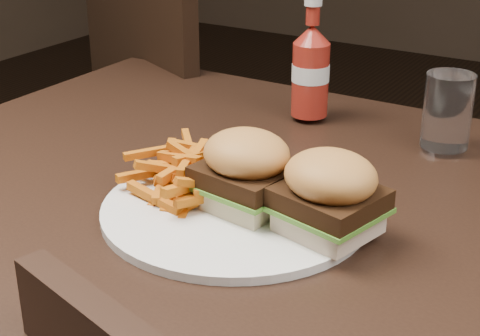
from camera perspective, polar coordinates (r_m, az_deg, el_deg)
The scene contains 8 objects.
dining_table at distance 0.80m, azimuth 7.23°, elevation -5.41°, with size 1.20×0.80×0.04m, color black.
chair_far at distance 1.64m, azimuth -1.14°, elevation -0.91°, with size 0.43×0.43×0.04m, color black.
plate at distance 0.79m, azimuth -0.38°, elevation -3.22°, with size 0.29×0.29×0.01m, color white.
sandwich_half_a at distance 0.79m, azimuth 0.50°, elevation -2.22°, with size 0.08×0.08×0.02m, color beige.
sandwich_half_b at distance 0.74m, azimuth 6.85°, elevation -4.14°, with size 0.08×0.08×0.02m, color beige.
fries_pile at distance 0.82m, azimuth -4.31°, elevation -0.21°, with size 0.13×0.13×0.05m, color #C17019, non-canonical shape.
ketchup_bottle at distance 1.05m, azimuth 5.47°, elevation 6.84°, with size 0.05×0.05×0.10m, color maroon.
tumbler at distance 0.97m, azimuth 15.81°, elevation 4.30°, with size 0.06×0.06×0.10m, color white.
Camera 1 is at (0.28, -0.64, 1.12)m, focal length 55.00 mm.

